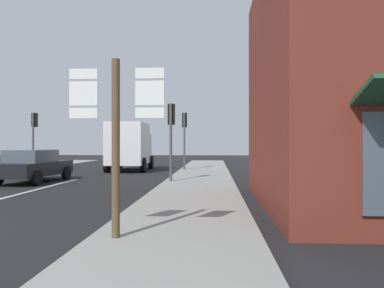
# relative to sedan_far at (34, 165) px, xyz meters

# --- Properties ---
(ground_plane) EXTENTS (80.00, 80.00, 0.00)m
(ground_plane) POSITION_rel_sedan_far_xyz_m (1.43, -0.65, -0.76)
(ground_plane) COLOR black
(sidewalk_right) EXTENTS (3.01, 44.00, 0.14)m
(sidewalk_right) POSITION_rel_sedan_far_xyz_m (7.50, -2.65, -0.69)
(sidewalk_right) COLOR gray
(sidewalk_right) RESTS_ON ground
(lane_centre_stripe) EXTENTS (0.16, 12.00, 0.01)m
(lane_centre_stripe) POSITION_rel_sedan_far_xyz_m (1.43, -4.65, -0.75)
(lane_centre_stripe) COLOR silver
(lane_centre_stripe) RESTS_ON ground
(sedan_far) EXTENTS (2.16, 4.29, 1.47)m
(sedan_far) POSITION_rel_sedan_far_xyz_m (0.00, 0.00, 0.00)
(sedan_far) COLOR black
(sedan_far) RESTS_ON ground
(delivery_truck) EXTENTS (2.62, 5.07, 3.05)m
(delivery_truck) POSITION_rel_sedan_far_xyz_m (2.71, 7.34, 0.89)
(delivery_truck) COLOR silver
(delivery_truck) RESTS_ON ground
(route_sign_post) EXTENTS (1.66, 0.14, 3.20)m
(route_sign_post) POSITION_rel_sedan_far_xyz_m (6.47, -10.00, 1.15)
(route_sign_post) COLOR brown
(route_sign_post) RESTS_ON ground
(traffic_light_near_right) EXTENTS (0.30, 0.49, 3.47)m
(traffic_light_near_right) POSITION_rel_sedan_far_xyz_m (6.29, -0.30, 1.81)
(traffic_light_near_right) COLOR #47474C
(traffic_light_near_right) RESTS_ON ground
(traffic_light_far_right) EXTENTS (0.30, 0.49, 3.68)m
(traffic_light_far_right) POSITION_rel_sedan_far_xyz_m (6.29, 6.82, 1.96)
(traffic_light_far_right) COLOR #47474C
(traffic_light_far_right) RESTS_ON ground
(traffic_light_far_left) EXTENTS (0.30, 0.49, 3.73)m
(traffic_light_far_left) POSITION_rel_sedan_far_xyz_m (-3.44, 6.92, 2.00)
(traffic_light_far_left) COLOR #47474C
(traffic_light_far_left) RESTS_ON ground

